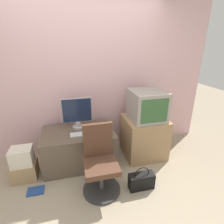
{
  "coord_description": "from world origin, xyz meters",
  "views": [
    {
      "loc": [
        -0.27,
        -1.59,
        1.84
      ],
      "look_at": [
        0.37,
        0.94,
        0.82
      ],
      "focal_mm": 28.0,
      "sensor_mm": 36.0,
      "label": 1
    }
  ],
  "objects_px": {
    "book": "(36,191)",
    "main_monitor": "(77,113)",
    "crt_tv": "(147,105)",
    "handbag": "(141,181)",
    "keyboard": "(80,134)",
    "cardboard_box_lower": "(25,171)",
    "office_chair": "(100,164)",
    "mouse": "(94,132)"
  },
  "relations": [
    {
      "from": "book",
      "to": "main_monitor",
      "type": "bearing_deg",
      "value": 45.41
    },
    {
      "from": "crt_tv",
      "to": "handbag",
      "type": "xyz_separation_m",
      "value": [
        -0.34,
        -0.71,
        -0.81
      ]
    },
    {
      "from": "keyboard",
      "to": "cardboard_box_lower",
      "type": "distance_m",
      "value": 0.94
    },
    {
      "from": "crt_tv",
      "to": "office_chair",
      "type": "height_order",
      "value": "crt_tv"
    },
    {
      "from": "keyboard",
      "to": "mouse",
      "type": "distance_m",
      "value": 0.21
    },
    {
      "from": "crt_tv",
      "to": "office_chair",
      "type": "xyz_separation_m",
      "value": [
        -0.87,
        -0.57,
        -0.55
      ]
    },
    {
      "from": "main_monitor",
      "to": "crt_tv",
      "type": "height_order",
      "value": "crt_tv"
    },
    {
      "from": "mouse",
      "to": "cardboard_box_lower",
      "type": "xyz_separation_m",
      "value": [
        -1.03,
        -0.1,
        -0.45
      ]
    },
    {
      "from": "crt_tv",
      "to": "book",
      "type": "height_order",
      "value": "crt_tv"
    },
    {
      "from": "office_chair",
      "to": "handbag",
      "type": "bearing_deg",
      "value": -15.05
    },
    {
      "from": "main_monitor",
      "to": "keyboard",
      "type": "xyz_separation_m",
      "value": [
        0.01,
        -0.26,
        -0.24
      ]
    },
    {
      "from": "office_chair",
      "to": "keyboard",
      "type": "bearing_deg",
      "value": 111.87
    },
    {
      "from": "keyboard",
      "to": "crt_tv",
      "type": "bearing_deg",
      "value": 2.49
    },
    {
      "from": "mouse",
      "to": "handbag",
      "type": "distance_m",
      "value": 0.98
    },
    {
      "from": "crt_tv",
      "to": "book",
      "type": "xyz_separation_m",
      "value": [
        -1.73,
        -0.43,
        -0.91
      ]
    },
    {
      "from": "mouse",
      "to": "office_chair",
      "type": "relative_size",
      "value": 0.07
    },
    {
      "from": "main_monitor",
      "to": "cardboard_box_lower",
      "type": "relative_size",
      "value": 1.48
    },
    {
      "from": "main_monitor",
      "to": "cardboard_box_lower",
      "type": "height_order",
      "value": "main_monitor"
    },
    {
      "from": "cardboard_box_lower",
      "to": "crt_tv",
      "type": "bearing_deg",
      "value": 3.85
    },
    {
      "from": "mouse",
      "to": "book",
      "type": "distance_m",
      "value": 1.11
    },
    {
      "from": "crt_tv",
      "to": "keyboard",
      "type": "bearing_deg",
      "value": -177.51
    },
    {
      "from": "keyboard",
      "to": "office_chair",
      "type": "relative_size",
      "value": 0.32
    },
    {
      "from": "keyboard",
      "to": "book",
      "type": "distance_m",
      "value": 0.94
    },
    {
      "from": "cardboard_box_lower",
      "to": "book",
      "type": "xyz_separation_m",
      "value": [
        0.17,
        -0.31,
        -0.11
      ]
    },
    {
      "from": "keyboard",
      "to": "book",
      "type": "xyz_separation_m",
      "value": [
        -0.65,
        -0.39,
        -0.56
      ]
    },
    {
      "from": "mouse",
      "to": "crt_tv",
      "type": "xyz_separation_m",
      "value": [
        0.87,
        0.03,
        0.34
      ]
    },
    {
      "from": "cardboard_box_lower",
      "to": "keyboard",
      "type": "bearing_deg",
      "value": 5.64
    },
    {
      "from": "keyboard",
      "to": "handbag",
      "type": "relative_size",
      "value": 0.84
    },
    {
      "from": "main_monitor",
      "to": "office_chair",
      "type": "relative_size",
      "value": 0.55
    },
    {
      "from": "book",
      "to": "crt_tv",
      "type": "bearing_deg",
      "value": 14.08
    },
    {
      "from": "mouse",
      "to": "keyboard",
      "type": "bearing_deg",
      "value": -175.41
    },
    {
      "from": "crt_tv",
      "to": "cardboard_box_lower",
      "type": "distance_m",
      "value": 2.07
    },
    {
      "from": "crt_tv",
      "to": "handbag",
      "type": "bearing_deg",
      "value": -115.81
    },
    {
      "from": "main_monitor",
      "to": "mouse",
      "type": "xyz_separation_m",
      "value": [
        0.22,
        -0.25,
        -0.24
      ]
    },
    {
      "from": "main_monitor",
      "to": "cardboard_box_lower",
      "type": "bearing_deg",
      "value": -157.0
    },
    {
      "from": "keyboard",
      "to": "handbag",
      "type": "xyz_separation_m",
      "value": [
        0.74,
        -0.66,
        -0.46
      ]
    },
    {
      "from": "office_chair",
      "to": "handbag",
      "type": "xyz_separation_m",
      "value": [
        0.53,
        -0.14,
        -0.26
      ]
    },
    {
      "from": "keyboard",
      "to": "handbag",
      "type": "bearing_deg",
      "value": -41.78
    },
    {
      "from": "crt_tv",
      "to": "cardboard_box_lower",
      "type": "xyz_separation_m",
      "value": [
        -1.9,
        -0.13,
        -0.8
      ]
    },
    {
      "from": "main_monitor",
      "to": "mouse",
      "type": "distance_m",
      "value": 0.41
    },
    {
      "from": "handbag",
      "to": "mouse",
      "type": "bearing_deg",
      "value": 128.03
    },
    {
      "from": "crt_tv",
      "to": "mouse",
      "type": "bearing_deg",
      "value": -178.01
    }
  ]
}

